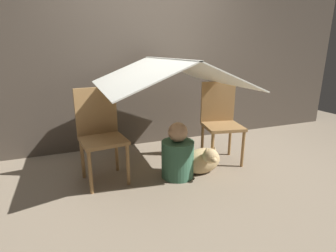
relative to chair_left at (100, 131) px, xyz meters
The scene contains 7 objects.
ground_plane 0.95m from the chair_left, 24.38° to the right, with size 8.80×8.80×0.00m, color gray.
wall_back 1.38m from the chair_left, 52.50° to the left, with size 7.00×0.05×2.50m.
chair_left is the anchor object (origin of this frame).
chair_right 1.44m from the chair_left, ahead, with size 0.51×0.51×0.97m.
sheet_canopy 0.93m from the chair_left, ahead, with size 1.42×1.44×0.29m.
person_front 0.85m from the chair_left, 18.86° to the right, with size 0.35×0.35×0.61m.
dog 1.16m from the chair_left, 16.47° to the right, with size 0.43×0.38×0.37m.
Camera 1 is at (-1.00, -2.34, 1.33)m, focal length 28.00 mm.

